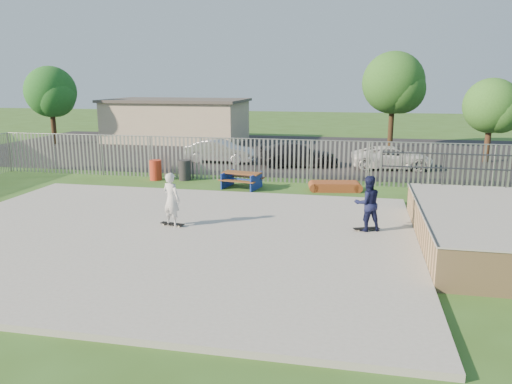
% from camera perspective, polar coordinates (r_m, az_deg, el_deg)
% --- Properties ---
extents(ground, '(120.00, 120.00, 0.00)m').
position_cam_1_polar(ground, '(15.42, -10.63, -5.20)').
color(ground, '#34581E').
rests_on(ground, ground).
extents(concrete_slab, '(15.00, 12.00, 0.15)m').
position_cam_1_polar(concrete_slab, '(15.39, -10.64, -4.93)').
color(concrete_slab, '#989893').
rests_on(concrete_slab, ground).
extents(quarter_pipe, '(5.50, 7.05, 2.19)m').
position_cam_1_polar(quarter_pipe, '(15.64, 25.34, -3.84)').
color(quarter_pipe, tan).
rests_on(quarter_pipe, ground).
extents(fence, '(26.04, 16.02, 2.00)m').
position_cam_1_polar(fence, '(19.08, -2.81, 1.59)').
color(fence, gray).
rests_on(fence, ground).
extents(picnic_table, '(1.90, 1.67, 0.71)m').
position_cam_1_polar(picnic_table, '(21.96, -1.64, 1.39)').
color(picnic_table, brown).
rests_on(picnic_table, ground).
extents(funbox, '(2.00, 1.23, 0.37)m').
position_cam_1_polar(funbox, '(21.73, 9.01, 0.64)').
color(funbox, brown).
rests_on(funbox, ground).
extents(trash_bin_red, '(0.57, 0.57, 0.95)m').
position_cam_1_polar(trash_bin_red, '(24.17, -11.40, 2.47)').
color(trash_bin_red, '#AD2E1A').
rests_on(trash_bin_red, ground).
extents(trash_bin_grey, '(0.58, 0.58, 0.96)m').
position_cam_1_polar(trash_bin_grey, '(23.89, -8.14, 2.49)').
color(trash_bin_grey, '#232426').
rests_on(trash_bin_grey, ground).
extents(parking_lot, '(40.00, 18.00, 0.02)m').
position_cam_1_polar(parking_lot, '(33.37, 1.68, 4.72)').
color(parking_lot, black).
rests_on(parking_lot, ground).
extents(car_silver, '(3.98, 1.51, 1.30)m').
position_cam_1_polar(car_silver, '(28.69, -4.13, 4.69)').
color(car_silver, silver).
rests_on(car_silver, parking_lot).
extents(car_dark, '(4.72, 2.78, 1.28)m').
position_cam_1_polar(car_dark, '(27.38, 4.77, 4.27)').
color(car_dark, black).
rests_on(car_dark, parking_lot).
extents(car_white, '(4.44, 2.32, 1.19)m').
position_cam_1_polar(car_white, '(27.54, 15.33, 3.81)').
color(car_white, white).
rests_on(car_white, parking_lot).
extents(building, '(10.40, 6.40, 3.20)m').
position_cam_1_polar(building, '(39.14, -9.00, 8.12)').
color(building, '#C1B194').
rests_on(building, ground).
extents(tree_left, '(3.64, 3.64, 5.62)m').
position_cam_1_polar(tree_left, '(39.50, -22.43, 10.53)').
color(tree_left, '#3E2A18').
rests_on(tree_left, ground).
extents(tree_mid, '(4.26, 4.26, 6.57)m').
position_cam_1_polar(tree_mid, '(36.39, 15.44, 11.93)').
color(tree_mid, '#382816').
rests_on(tree_mid, ground).
extents(tree_right, '(3.09, 3.09, 4.77)m').
position_cam_1_polar(tree_right, '(31.53, 25.29, 8.88)').
color(tree_right, '#452C1B').
rests_on(tree_right, ground).
extents(skateboard_a, '(0.82, 0.48, 0.08)m').
position_cam_1_polar(skateboard_a, '(15.77, 12.48, -4.15)').
color(skateboard_a, black).
rests_on(skateboard_a, concrete_slab).
extents(skateboard_b, '(0.82, 0.35, 0.08)m').
position_cam_1_polar(skateboard_b, '(16.10, -9.54, -3.67)').
color(skateboard_b, black).
rests_on(skateboard_b, concrete_slab).
extents(skater_navy, '(1.01, 0.91, 1.71)m').
position_cam_1_polar(skater_navy, '(15.56, 12.62, -1.27)').
color(skater_navy, '#121639').
rests_on(skater_navy, concrete_slab).
extents(skater_white, '(0.73, 0.60, 1.71)m').
position_cam_1_polar(skater_white, '(15.89, -9.65, -0.84)').
color(skater_white, silver).
rests_on(skater_white, concrete_slab).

